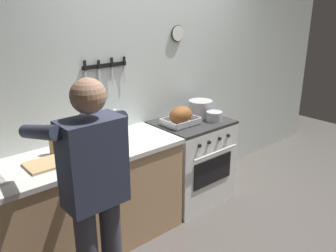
{
  "coord_description": "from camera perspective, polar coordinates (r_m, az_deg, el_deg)",
  "views": [
    {
      "loc": [
        -2.22,
        -1.46,
        2.04
      ],
      "look_at": [
        -0.23,
        0.85,
        0.99
      ],
      "focal_mm": 37.47,
      "sensor_mm": 36.0,
      "label": 1
    }
  ],
  "objects": [
    {
      "name": "bottle_cooking_oil",
      "position": [
        3.0,
        -11.97,
        -1.18
      ],
      "size": [
        0.07,
        0.07,
        0.29
      ],
      "color": "gold",
      "rests_on": "counter_block"
    },
    {
      "name": "cutting_board",
      "position": [
        2.81,
        -18.59,
        -5.69
      ],
      "size": [
        0.36,
        0.24,
        0.02
      ],
      "primitive_type": "cube",
      "color": "tan",
      "rests_on": "counter_block"
    },
    {
      "name": "bottle_dish_soap",
      "position": [
        3.23,
        -8.54,
        0.16
      ],
      "size": [
        0.06,
        0.06,
        0.25
      ],
      "color": "#338CCC",
      "rests_on": "counter_block"
    },
    {
      "name": "person_cook",
      "position": [
        2.28,
        -12.02,
        -9.96
      ],
      "size": [
        0.51,
        0.63,
        1.66
      ],
      "rotation": [
        0.0,
        0.0,
        1.53
      ],
      "color": "#383842",
      "rests_on": "ground"
    },
    {
      "name": "ground_plane",
      "position": [
        3.35,
        13.3,
        -19.04
      ],
      "size": [
        8.0,
        8.0,
        0.0
      ],
      "primitive_type": "plane",
      "color": "#4C4742"
    },
    {
      "name": "bottle_vinegar",
      "position": [
        2.95,
        -18.27,
        -2.58
      ],
      "size": [
        0.06,
        0.06,
        0.24
      ],
      "color": "#997F4C",
      "rests_on": "counter_block"
    },
    {
      "name": "counter_block",
      "position": [
        3.09,
        -16.08,
        -12.62
      ],
      "size": [
        2.03,
        0.65,
        0.9
      ],
      "color": "tan",
      "rests_on": "ground"
    },
    {
      "name": "saucepan",
      "position": [
        3.67,
        7.52,
        1.6
      ],
      "size": [
        0.17,
        0.17,
        0.1
      ],
      "color": "#B7B7BC",
      "rests_on": "stove"
    },
    {
      "name": "stove",
      "position": [
        3.81,
        3.78,
        -5.66
      ],
      "size": [
        0.76,
        0.67,
        0.9
      ],
      "color": "white",
      "rests_on": "ground"
    },
    {
      "name": "roasting_pan",
      "position": [
        3.51,
        2.1,
        1.59
      ],
      "size": [
        0.35,
        0.26,
        0.19
      ],
      "color": "#B7B7BC",
      "rests_on": "stove"
    },
    {
      "name": "wall_back",
      "position": [
        3.66,
        -2.42,
        7.39
      ],
      "size": [
        6.0,
        0.13,
        2.6
      ],
      "color": "silver",
      "rests_on": "ground"
    },
    {
      "name": "stock_pot",
      "position": [
        3.82,
        5.3,
        2.95
      ],
      "size": [
        0.26,
        0.26,
        0.16
      ],
      "color": "#B7B7BC",
      "rests_on": "stove"
    }
  ]
}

